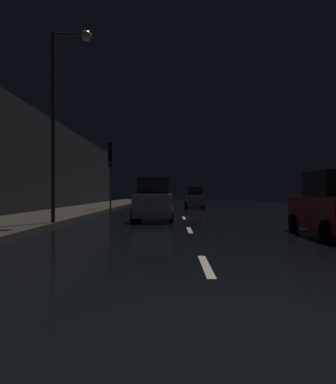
{
  "coord_description": "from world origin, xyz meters",
  "views": [
    {
      "loc": [
        -0.65,
        -4.13,
        1.41
      ],
      "look_at": [
        -0.86,
        15.02,
        1.44
      ],
      "focal_mm": 34.78,
      "sensor_mm": 36.0,
      "label": 1
    }
  ],
  "objects_px": {
    "car_distant_taillights": "(195,198)",
    "traffic_light_far_left": "(110,161)",
    "car_parked_right_near": "(335,206)",
    "streetlamp_overhead": "(63,99)",
    "car_approaching_headlights": "(154,201)"
  },
  "relations": [
    {
      "from": "traffic_light_far_left",
      "to": "streetlamp_overhead",
      "type": "height_order",
      "value": "streetlamp_overhead"
    },
    {
      "from": "car_approaching_headlights",
      "to": "car_parked_right_near",
      "type": "relative_size",
      "value": 1.03
    },
    {
      "from": "streetlamp_overhead",
      "to": "car_distant_taillights",
      "type": "relative_size",
      "value": 2.18
    },
    {
      "from": "traffic_light_far_left",
      "to": "car_parked_right_near",
      "type": "xyz_separation_m",
      "value": [
        10.09,
        -16.68,
        -2.91
      ]
    },
    {
      "from": "car_distant_taillights",
      "to": "traffic_light_far_left",
      "type": "bearing_deg",
      "value": 129.63
    },
    {
      "from": "car_approaching_headlights",
      "to": "car_distant_taillights",
      "type": "relative_size",
      "value": 1.14
    },
    {
      "from": "streetlamp_overhead",
      "to": "car_parked_right_near",
      "type": "distance_m",
      "value": 11.32
    },
    {
      "from": "traffic_light_far_left",
      "to": "car_parked_right_near",
      "type": "height_order",
      "value": "traffic_light_far_left"
    },
    {
      "from": "streetlamp_overhead",
      "to": "car_parked_right_near",
      "type": "height_order",
      "value": "streetlamp_overhead"
    },
    {
      "from": "streetlamp_overhead",
      "to": "traffic_light_far_left",
      "type": "bearing_deg",
      "value": 90.95
    },
    {
      "from": "car_distant_taillights",
      "to": "car_parked_right_near",
      "type": "relative_size",
      "value": 0.9
    },
    {
      "from": "traffic_light_far_left",
      "to": "car_distant_taillights",
      "type": "distance_m",
      "value": 9.42
    },
    {
      "from": "car_parked_right_near",
      "to": "traffic_light_far_left",
      "type": "bearing_deg",
      "value": 31.19
    },
    {
      "from": "streetlamp_overhead",
      "to": "car_parked_right_near",
      "type": "relative_size",
      "value": 1.96
    },
    {
      "from": "car_approaching_headlights",
      "to": "car_distant_taillights",
      "type": "bearing_deg",
      "value": 169.12
    }
  ]
}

